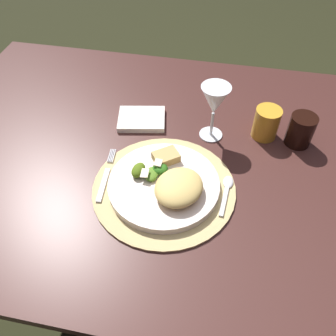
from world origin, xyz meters
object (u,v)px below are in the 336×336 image
(dinner_plate, at_px, (164,185))
(napkin, at_px, (142,119))
(fork, at_px, (106,177))
(wine_glass, at_px, (215,102))
(amber_tumbler, at_px, (266,123))
(dining_table, at_px, (163,179))
(spoon, at_px, (227,189))
(dark_tumbler, at_px, (301,130))

(dinner_plate, height_order, napkin, dinner_plate)
(dinner_plate, xyz_separation_m, fork, (-0.15, 0.00, -0.01))
(wine_glass, bearing_deg, dinner_plate, -112.64)
(fork, height_order, amber_tumbler, amber_tumbler)
(dining_table, relative_size, wine_glass, 8.55)
(fork, bearing_deg, wine_glass, 41.78)
(dining_table, distance_m, amber_tumbler, 0.32)
(wine_glass, xyz_separation_m, amber_tumbler, (0.14, 0.03, -0.07))
(dining_table, distance_m, dinner_plate, 0.17)
(wine_glass, bearing_deg, dining_table, -141.18)
(spoon, height_order, amber_tumbler, amber_tumbler)
(dinner_plate, relative_size, spoon, 2.14)
(napkin, height_order, wine_glass, wine_glass)
(napkin, bearing_deg, wine_glass, -5.81)
(wine_glass, bearing_deg, dark_tumbler, 4.03)
(amber_tumbler, bearing_deg, dinner_plate, -133.84)
(dinner_plate, xyz_separation_m, napkin, (-0.11, 0.23, -0.01))
(fork, distance_m, napkin, 0.23)
(dinner_plate, bearing_deg, napkin, 115.92)
(dark_tumbler, bearing_deg, wine_glass, -175.97)
(dining_table, xyz_separation_m, wine_glass, (0.11, 0.09, 0.22))
(fork, xyz_separation_m, amber_tumbler, (0.37, 0.24, 0.03))
(napkin, distance_m, wine_glass, 0.23)
(dinner_plate, distance_m, amber_tumbler, 0.33)
(napkin, height_order, amber_tumbler, amber_tumbler)
(napkin, xyz_separation_m, wine_glass, (0.20, -0.02, 0.10))
(dinner_plate, height_order, dark_tumbler, dark_tumbler)
(dinner_plate, relative_size, amber_tumbler, 3.05)
(dinner_plate, distance_m, dark_tumbler, 0.39)
(dining_table, relative_size, fork, 7.86)
(fork, relative_size, wine_glass, 1.09)
(wine_glass, distance_m, amber_tumbler, 0.16)
(napkin, bearing_deg, dark_tumbler, -0.55)
(dinner_plate, bearing_deg, spoon, 8.73)
(dinner_plate, bearing_deg, dining_table, 102.80)
(dinner_plate, height_order, spoon, dinner_plate)
(dining_table, bearing_deg, amber_tumbler, 25.17)
(amber_tumbler, bearing_deg, dark_tumbler, -7.65)
(wine_glass, bearing_deg, napkin, 174.19)
(fork, distance_m, spoon, 0.29)
(spoon, bearing_deg, dining_table, 151.10)
(dark_tumbler, bearing_deg, amber_tumbler, 172.35)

